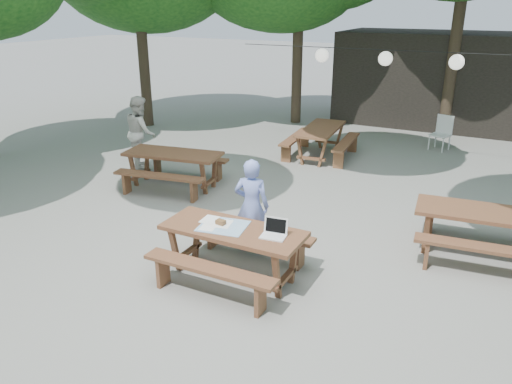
{
  "coord_description": "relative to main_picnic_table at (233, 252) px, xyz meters",
  "views": [
    {
      "loc": [
        2.61,
        -6.3,
        3.69
      ],
      "look_at": [
        -0.51,
        -0.18,
        1.05
      ],
      "focal_mm": 35.0,
      "sensor_mm": 36.0,
      "label": 1
    }
  ],
  "objects": [
    {
      "name": "woman",
      "position": [
        -0.14,
        0.83,
        0.36
      ],
      "size": [
        0.61,
        0.47,
        1.5
      ],
      "primitive_type": "imported",
      "rotation": [
        0.0,
        0.0,
        3.36
      ],
      "color": "#7C8FE3",
      "rests_on": "ground"
    },
    {
      "name": "pavilion",
      "position": [
        1.01,
        11.38,
        1.01
      ],
      "size": [
        6.0,
        3.0,
        2.8
      ],
      "primitive_type": "cube",
      "color": "black",
      "rests_on": "ground"
    },
    {
      "name": "ground",
      "position": [
        0.51,
        0.88,
        -0.39
      ],
      "size": [
        80.0,
        80.0,
        0.0
      ],
      "primitive_type": "plane",
      "color": "slate",
      "rests_on": "ground"
    },
    {
      "name": "paper_lanterns",
      "position": [
        0.33,
        6.88,
        2.02
      ],
      "size": [
        9.0,
        0.34,
        0.38
      ],
      "color": "black",
      "rests_on": "ground"
    },
    {
      "name": "picnic_table_far_w",
      "position": [
        -0.94,
        6.09,
        0.0
      ],
      "size": [
        1.72,
        2.06,
        0.75
      ],
      "rotation": [
        0.0,
        0.0,
        1.65
      ],
      "color": "#512C1C",
      "rests_on": "ground"
    },
    {
      "name": "second_person",
      "position": [
        -4.41,
        3.44,
        0.45
      ],
      "size": [
        1.02,
        1.02,
        1.67
      ],
      "primitive_type": "imported",
      "rotation": [
        0.0,
        0.0,
        2.36
      ],
      "color": "silver",
      "rests_on": "ground"
    },
    {
      "name": "picnic_table_ne",
      "position": [
        3.08,
        2.25,
        0.0
      ],
      "size": [
        2.07,
        1.76,
        0.75
      ],
      "rotation": [
        0.0,
        0.0,
        0.1
      ],
      "color": "#512C1C",
      "rests_on": "ground"
    },
    {
      "name": "tabletop_clutter",
      "position": [
        -0.18,
        0.0,
        0.37
      ],
      "size": [
        0.76,
        0.65,
        0.08
      ],
      "color": "#3781BD",
      "rests_on": "main_picnic_table"
    },
    {
      "name": "main_picnic_table",
      "position": [
        0.0,
        0.0,
        0.0
      ],
      "size": [
        2.0,
        1.58,
        0.75
      ],
      "color": "#512C1C",
      "rests_on": "ground"
    },
    {
      "name": "picnic_table_nw",
      "position": [
        -2.93,
        2.65,
        0.0
      ],
      "size": [
        2.13,
        1.86,
        0.75
      ],
      "rotation": [
        0.0,
        0.0,
        0.16
      ],
      "color": "#512C1C",
      "rests_on": "ground"
    },
    {
      "name": "plastic_chair",
      "position": [
        1.65,
        8.13,
        -0.13
      ],
      "size": [
        0.55,
        0.55,
        0.9
      ],
      "rotation": [
        0.0,
        0.0,
        -0.31
      ],
      "color": "silver",
      "rests_on": "ground"
    },
    {
      "name": "laptop",
      "position": [
        0.61,
        0.05,
        0.42
      ],
      "size": [
        0.36,
        0.3,
        0.24
      ],
      "rotation": [
        0.0,
        0.0,
        0.12
      ],
      "color": "white",
      "rests_on": "main_picnic_table"
    }
  ]
}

